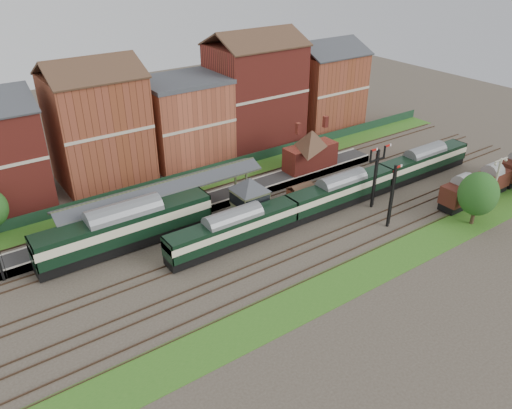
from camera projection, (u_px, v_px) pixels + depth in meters
ground at (286, 226)px, 59.96m from camera, size 160.00×160.00×0.00m
grass_back at (217, 179)px, 71.47m from camera, size 90.00×4.50×0.06m
grass_front at (357, 275)px, 51.31m from camera, size 90.00×5.00×0.06m
fence at (210, 170)px, 72.56m from camera, size 90.00×0.12×1.50m
platform at (209, 202)px, 64.23m from camera, size 55.00×3.40×1.00m
signal_box at (250, 199)px, 59.27m from camera, size 5.40×5.40×6.00m
brick_hut at (301, 196)px, 64.25m from camera, size 3.20×2.64×2.94m
station_building at (311, 149)px, 71.14m from camera, size 8.10×8.10×5.90m
canopy at (163, 186)px, 59.25m from camera, size 26.00×3.89×4.08m
semaphore_bracket at (375, 174)px, 62.01m from camera, size 3.60×0.25×8.18m
semaphore_siding at (392, 195)px, 57.99m from camera, size 1.23×0.25×8.00m
yard_lamp at (496, 181)px, 61.87m from camera, size 2.60×0.22×7.00m
town_backdrop at (183, 116)px, 74.53m from camera, size 69.00×10.00×16.00m
dmu_train at (341, 191)px, 63.35m from camera, size 48.76×2.57×3.75m
platform_railcar at (126, 227)px, 54.68m from camera, size 19.88×3.13×4.58m
goods_van_a at (461, 193)px, 63.16m from camera, size 5.85×2.53×3.55m
goods_van_b at (490, 181)px, 66.37m from camera, size 5.65×2.45×3.43m
tree_far at (478, 194)px, 58.52m from camera, size 4.62×4.62×6.75m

